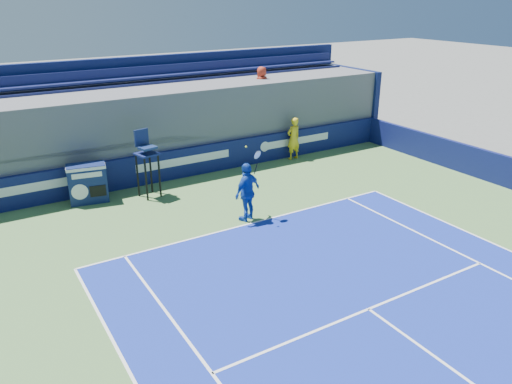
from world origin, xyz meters
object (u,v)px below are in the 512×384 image
ball_person (293,138)px  match_clock (88,182)px  tennis_player (247,192)px  umpire_chair (146,156)px

ball_person → match_clock: ball_person is taller
ball_person → tennis_player: (-5.03, -4.53, 0.04)m
umpire_chair → tennis_player: bearing=-60.9°
ball_person → match_clock: bearing=-4.2°
match_clock → tennis_player: 5.87m
ball_person → match_clock: size_ratio=1.32×
ball_person → match_clock: (-9.07, -0.28, -0.21)m
umpire_chair → tennis_player: (2.03, -3.64, -0.54)m
match_clock → tennis_player: size_ratio=0.56×
ball_person → tennis_player: tennis_player is taller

